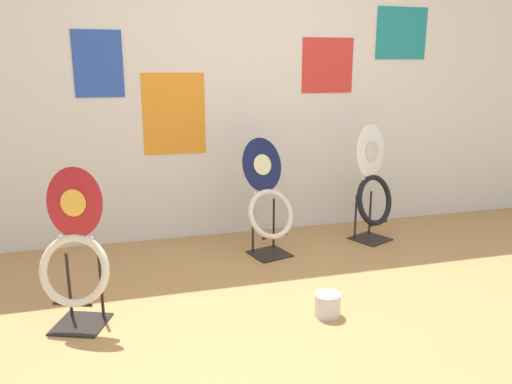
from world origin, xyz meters
TOP-DOWN VIEW (x-y plane):
  - ground_plane at (0.00, 0.00)m, footprint 14.00×14.00m
  - wall_back at (0.00, 1.98)m, footprint 8.00×0.07m
  - toilet_seat_display_crimson_swirl at (-1.34, 0.58)m, footprint 0.44×0.36m
  - toilet_seat_display_white_plain at (0.97, 1.45)m, footprint 0.46×0.37m
  - toilet_seat_display_navy_moon at (0.02, 1.37)m, footprint 0.44×0.40m
  - paint_can at (0.07, 0.30)m, footprint 0.16×0.16m

SIDE VIEW (x-z plane):
  - ground_plane at x=0.00m, z-range 0.00..0.00m
  - paint_can at x=0.07m, z-range 0.00..0.15m
  - toilet_seat_display_navy_moon at x=0.02m, z-range -0.04..0.87m
  - toilet_seat_display_crimson_swirl at x=-1.34m, z-range -0.04..0.88m
  - toilet_seat_display_white_plain at x=0.97m, z-range -0.04..0.95m
  - wall_back at x=0.00m, z-range 0.00..2.60m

